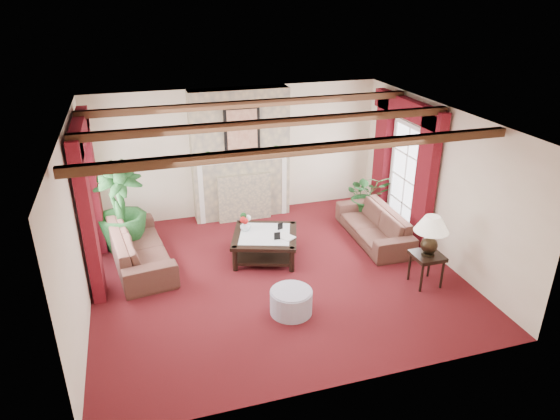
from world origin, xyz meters
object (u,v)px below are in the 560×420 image
object	(u,v)px
ottoman	(291,302)
sofa_left	(139,241)
coffee_table	(265,246)
side_table	(426,269)
potted_palm	(122,225)
sofa_right	(374,220)

from	to	relation	value
ottoman	sofa_left	bearing A→B (deg)	134.21
coffee_table	side_table	bearing A→B (deg)	-16.74
sofa_left	potted_palm	size ratio (longest dim) A/B	1.30
sofa_right	ottoman	xyz separation A→B (m)	(-2.28, -1.84, -0.21)
coffee_table	sofa_left	bearing A→B (deg)	-172.08
sofa_left	coffee_table	distance (m)	2.23
coffee_table	potted_palm	bearing A→B (deg)	174.04
side_table	ottoman	bearing A→B (deg)	-177.05
sofa_right	coffee_table	world-z (taller)	sofa_right
potted_palm	ottoman	world-z (taller)	potted_palm
sofa_left	sofa_right	distance (m)	4.40
sofa_left	sofa_right	bearing A→B (deg)	-101.87
ottoman	potted_palm	bearing A→B (deg)	129.53
sofa_left	coffee_table	size ratio (longest dim) A/B	2.04
coffee_table	side_table	world-z (taller)	side_table
sofa_left	sofa_right	size ratio (longest dim) A/B	1.12
sofa_left	coffee_table	world-z (taller)	sofa_left
ottoman	coffee_table	bearing A→B (deg)	87.69
sofa_left	ottoman	xyz separation A→B (m)	(2.11, -2.17, -0.25)
side_table	sofa_left	bearing A→B (deg)	155.41
sofa_right	coffee_table	bearing A→B (deg)	-86.18
side_table	potted_palm	bearing A→B (deg)	149.83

